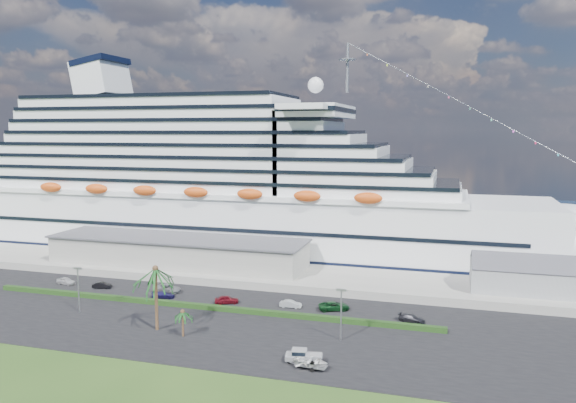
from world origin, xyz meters
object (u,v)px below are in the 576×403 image
(boat_trailer, at_px, (311,362))
(pickup_truck, at_px, (303,356))
(cruise_ship, at_px, (230,190))
(parked_car_3, at_px, (163,295))

(boat_trailer, bearing_deg, pickup_truck, 130.97)
(cruise_ship, relative_size, parked_car_3, 42.79)
(cruise_ship, xyz_separation_m, parked_car_3, (3.85, -43.99, -15.93))
(pickup_truck, bearing_deg, boat_trailer, -49.03)
(cruise_ship, bearing_deg, boat_trailer, -59.65)
(parked_car_3, distance_m, pickup_truck, 40.62)
(cruise_ship, distance_m, parked_car_3, 46.95)
(cruise_ship, relative_size, pickup_truck, 34.55)
(cruise_ship, height_order, pickup_truck, cruise_ship)
(parked_car_3, height_order, pickup_truck, pickup_truck)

